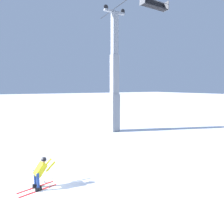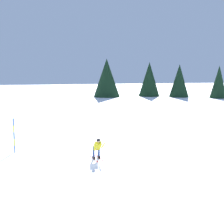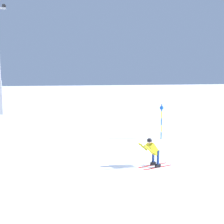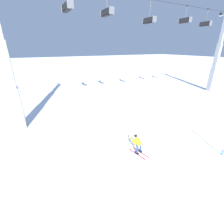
{
  "view_description": "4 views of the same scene",
  "coord_description": "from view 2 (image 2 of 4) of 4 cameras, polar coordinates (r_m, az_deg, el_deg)",
  "views": [
    {
      "loc": [
        7.83,
        -1.36,
        4.64
      ],
      "look_at": [
        0.21,
        3.06,
        3.44
      ],
      "focal_mm": 29.0,
      "sensor_mm": 36.0,
      "label": 1
    },
    {
      "loc": [
        3.39,
        17.25,
        5.6
      ],
      "look_at": [
        -1.2,
        1.29,
        3.33
      ],
      "focal_mm": 45.19,
      "sensor_mm": 36.0,
      "label": 2
    },
    {
      "loc": [
        -12.31,
        5.47,
        4.29
      ],
      "look_at": [
        -1.59,
        2.07,
        2.87
      ],
      "focal_mm": 44.28,
      "sensor_mm": 36.0,
      "label": 3
    },
    {
      "loc": [
        -6.91,
        -8.04,
        7.37
      ],
      "look_at": [
        -1.56,
        2.01,
        2.63
      ],
      "focal_mm": 25.11,
      "sensor_mm": 36.0,
      "label": 4
    }
  ],
  "objects": [
    {
      "name": "ground_plane",
      "position": [
        18.45,
        -4.76,
        -9.9
      ],
      "size": [
        260.0,
        260.0,
        0.0
      ],
      "primitive_type": "plane",
      "color": "white"
    },
    {
      "name": "trail_marker_pole",
      "position": [
        21.24,
        -19.23,
        -4.29
      ],
      "size": [
        0.07,
        0.28,
        2.45
      ],
      "color": "blue",
      "rests_on": "ground_plane"
    },
    {
      "name": "skier_carving_main",
      "position": [
        18.58,
        -2.97,
        -7.09
      ],
      "size": [
        0.88,
        1.78,
        1.59
      ],
      "color": "red",
      "rests_on": "ground_plane"
    },
    {
      "name": "tree_line_ridge",
      "position": [
        68.49,
        6.78,
        6.6
      ],
      "size": [
        28.76,
        15.47,
        9.12
      ],
      "color": "black",
      "rests_on": "ground_plane"
    }
  ]
}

